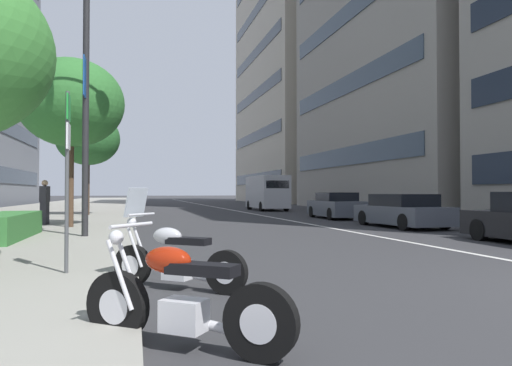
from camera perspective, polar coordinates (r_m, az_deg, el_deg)
The scene contains 14 objects.
sidewalk_right_plaza at distance 35.03m, azimuth -23.25°, elevation -3.20°, with size 160.00×10.72×0.15m, color gray.
lane_centre_stripe at distance 40.32m, azimuth -3.94°, elevation -3.10°, with size 110.00×0.16×0.01m, color silver.
motorcycle_under_tarp at distance 4.33m, azimuth -8.92°, elevation -14.07°, with size 1.38×1.74×1.10m.
motorcycle_far_end_row at distance 6.91m, azimuth -9.82°, elevation -9.09°, with size 1.42×1.79×1.46m.
car_mid_block_traffic at distance 19.60m, azimuth 17.27°, elevation -3.31°, with size 4.54×2.02×1.32m.
car_lead_in_lane at distance 25.33m, azimuth 9.61°, elevation -2.79°, with size 4.47×1.98×1.38m.
delivery_van_ahead at distance 36.24m, azimuth 1.34°, elevation -1.11°, with size 5.46×2.16×2.63m.
parking_sign_by_curb at distance 7.82m, azimuth -21.87°, elevation 2.70°, with size 0.32×0.06×2.80m.
street_lamp_with_banners at distance 14.61m, azimuth -18.68°, elevation 13.39°, with size 1.26×2.22×8.21m.
clipped_hedge_bed at distance 14.27m, azimuth -28.13°, elevation -4.64°, with size 4.20×1.10×0.67m, color #337033.
street_tree_near_plaza_corner at distance 18.41m, azimuth -21.49°, elevation 9.00°, with size 3.73×3.73×6.05m.
street_tree_by_lamp_post at distance 27.74m, azimuth -19.70°, elevation 5.06°, with size 3.45×3.45×5.68m.
pedestrian_on_plaza at distance 19.91m, azimuth -24.23°, elevation -2.10°, with size 0.45×0.34×1.72m.
office_tower_far_left_down_avenue at distance 71.91m, azimuth 5.99°, elevation 14.62°, with size 27.08×15.20×41.83m.
Camera 1 is at (-4.60, 7.41, 1.39)m, focal length 33.01 mm.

